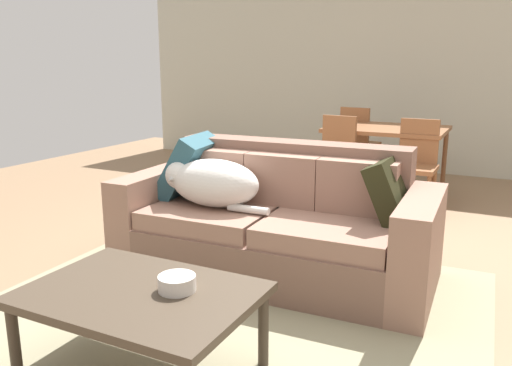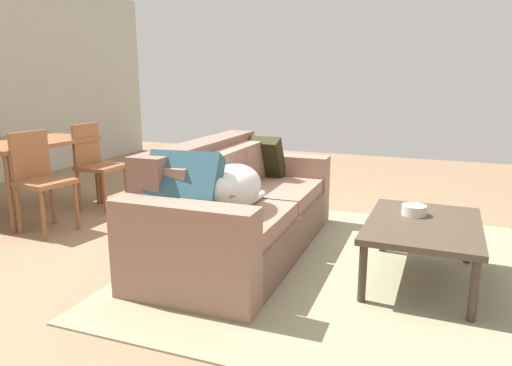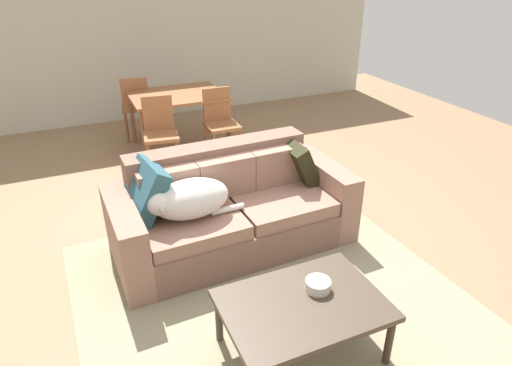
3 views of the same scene
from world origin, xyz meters
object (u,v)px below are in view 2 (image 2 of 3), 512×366
(throw_pillow_by_left_arm, at_px, (182,189))
(coffee_table, at_px, (423,229))
(throw_pillow_by_right_arm, at_px, (261,158))
(dining_table, at_px, (23,147))
(bowl_on_coffee_table, at_px, (414,210))
(dining_chair_near_right, at_px, (96,161))
(dog_on_left_cushion, at_px, (231,189))
(couch, at_px, (236,211))
(dining_chair_near_left, at_px, (40,176))

(throw_pillow_by_left_arm, bearing_deg, coffee_table, -63.98)
(throw_pillow_by_right_arm, height_order, dining_table, throw_pillow_by_right_arm)
(coffee_table, relative_size, bowl_on_coffee_table, 6.07)
(dining_table, height_order, dining_chair_near_right, dining_chair_near_right)
(bowl_on_coffee_table, bearing_deg, dining_table, 88.95)
(bowl_on_coffee_table, relative_size, dining_chair_near_right, 0.19)
(dog_on_left_cushion, bearing_deg, coffee_table, -74.99)
(couch, relative_size, dog_on_left_cushion, 2.66)
(coffee_table, xyz_separation_m, dining_chair_near_left, (-0.17, 3.22, 0.13))
(couch, bearing_deg, throw_pillow_by_left_arm, 175.51)
(throw_pillow_by_right_arm, distance_m, dining_chair_near_right, 1.82)
(dining_chair_near_left, distance_m, dining_chair_near_right, 0.79)
(bowl_on_coffee_table, distance_m, dining_chair_near_right, 3.25)
(dining_table, bearing_deg, dining_chair_near_right, -53.79)
(throw_pillow_by_right_arm, bearing_deg, dining_chair_near_left, 118.23)
(dining_chair_near_left, xyz_separation_m, dining_chair_near_right, (0.79, 0.06, -0.00))
(couch, distance_m, bowl_on_coffee_table, 1.33)
(couch, distance_m, dining_chair_near_left, 1.85)
(dog_on_left_cushion, bearing_deg, couch, 18.27)
(bowl_on_coffee_table, height_order, dining_chair_near_left, dining_chair_near_left)
(throw_pillow_by_right_arm, distance_m, dining_table, 2.43)
(dog_on_left_cushion, bearing_deg, dining_chair_near_left, 81.94)
(couch, distance_m, coffee_table, 1.39)
(dining_table, distance_m, dining_chair_near_left, 0.74)
(couch, bearing_deg, dog_on_left_cushion, -161.73)
(dog_on_left_cushion, distance_m, dining_table, 2.67)
(coffee_table, bearing_deg, throw_pillow_by_left_arm, 116.02)
(throw_pillow_by_right_arm, bearing_deg, bowl_on_coffee_table, -114.00)
(couch, bearing_deg, throw_pillow_by_right_arm, 4.49)
(throw_pillow_by_left_arm, xyz_separation_m, dining_chair_near_left, (0.53, 1.80, -0.16))
(couch, xyz_separation_m, bowl_on_coffee_table, (0.11, -1.32, 0.12))
(dining_table, bearing_deg, throw_pillow_by_right_arm, -76.79)
(throw_pillow_by_right_arm, xyz_separation_m, dining_chair_near_left, (-0.94, 1.75, -0.13))
(couch, height_order, dining_table, couch)
(throw_pillow_by_left_arm, relative_size, dining_table, 0.39)
(bowl_on_coffee_table, height_order, dining_chair_near_right, dining_chair_near_right)
(coffee_table, height_order, dining_chair_near_left, dining_chair_near_left)
(coffee_table, xyz_separation_m, dining_table, (0.22, 3.83, 0.30))
(couch, distance_m, throw_pillow_by_left_arm, 0.81)
(couch, bearing_deg, dining_chair_near_left, 94.47)
(bowl_on_coffee_table, bearing_deg, coffee_table, -153.52)
(dog_on_left_cushion, distance_m, dining_chair_near_right, 2.28)
(dining_table, bearing_deg, coffee_table, -93.25)
(dining_chair_near_left, bearing_deg, bowl_on_coffee_table, -76.61)
(throw_pillow_by_left_arm, height_order, dining_chair_near_right, throw_pillow_by_left_arm)
(couch, bearing_deg, dining_chair_near_right, 71.00)
(dog_on_left_cushion, bearing_deg, dining_chair_near_right, 62.04)
(couch, height_order, bowl_on_coffee_table, couch)
(throw_pillow_by_right_arm, xyz_separation_m, bowl_on_coffee_table, (-0.62, -1.40, -0.18))
(throw_pillow_by_right_arm, bearing_deg, dining_chair_near_right, 94.78)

